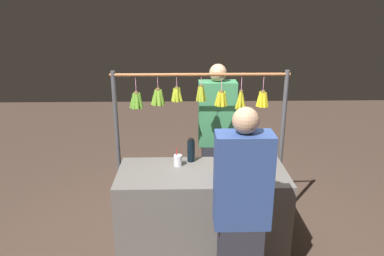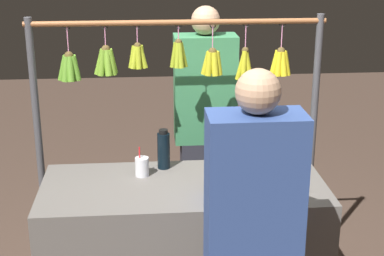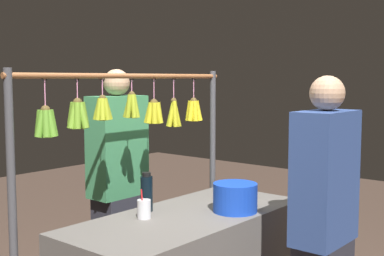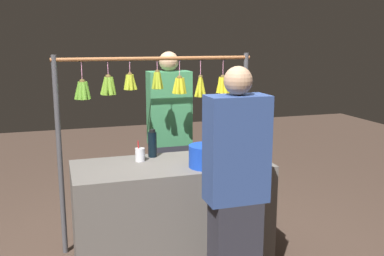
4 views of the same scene
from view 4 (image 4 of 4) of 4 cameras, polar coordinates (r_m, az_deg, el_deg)
market_counter at (r=3.64m, az=-2.68°, el=-11.17°), size 1.55×0.68×0.87m
display_rack at (r=3.85m, az=-4.88°, el=2.77°), size 1.75×0.14×1.71m
water_bottle at (r=3.67m, az=-5.19°, el=-2.07°), size 0.07×0.07×0.23m
blue_bucket at (r=3.38m, az=1.81°, el=-3.68°), size 0.26×0.26×0.17m
drink_cup at (r=3.56m, az=-6.79°, el=-3.47°), size 0.08×0.08×0.17m
vendor_person at (r=4.33m, az=-2.94°, el=-1.67°), size 0.41×0.22×1.72m
customer_person at (r=2.92m, az=5.71°, el=-8.78°), size 0.40×0.22×1.67m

